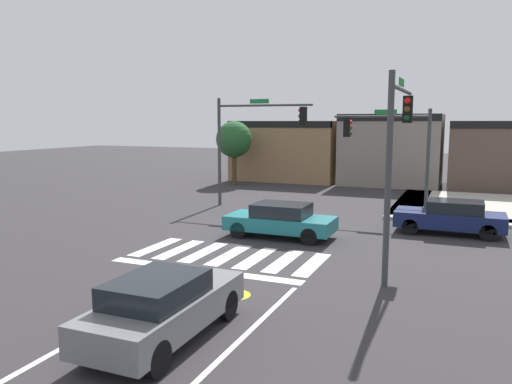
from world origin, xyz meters
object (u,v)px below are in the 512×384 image
object	(u,v)px
traffic_signal_northwest	(254,132)
car_gray	(163,306)
traffic_signal_northeast	(390,141)
traffic_signal_southeast	(398,137)
car_teal	(281,220)
car_navy	(451,217)
roadside_tree	(234,140)

from	to	relation	value
traffic_signal_northwest	car_gray	bearing A→B (deg)	-73.49
traffic_signal_northeast	traffic_signal_southeast	bearing A→B (deg)	99.20
car_teal	car_navy	distance (m)	7.23
roadside_tree	car_gray	bearing A→B (deg)	-68.01
traffic_signal_northwest	car_gray	distance (m)	17.59
traffic_signal_northeast	car_gray	size ratio (longest dim) A/B	1.21
car_gray	car_navy	distance (m)	14.62
car_gray	traffic_signal_northeast	bearing A→B (deg)	-7.60
traffic_signal_northeast	car_gray	distance (m)	17.58
car_gray	roadside_tree	world-z (taller)	roadside_tree
traffic_signal_northwest	car_teal	bearing A→B (deg)	-58.33
traffic_signal_southeast	roadside_tree	size ratio (longest dim) A/B	1.29
traffic_signal_northeast	traffic_signal_southeast	distance (m)	9.94
traffic_signal_southeast	traffic_signal_northwest	size ratio (longest dim) A/B	1.02
car_teal	car_navy	world-z (taller)	car_navy
traffic_signal_northeast	car_navy	bearing A→B (deg)	130.82
car_navy	car_gray	bearing A→B (deg)	-111.63
traffic_signal_southeast	traffic_signal_northwest	bearing A→B (deg)	43.79
traffic_signal_northwest	car_gray	world-z (taller)	traffic_signal_northwest
car_teal	car_navy	xyz separation A→B (m)	(6.43, 3.32, 0.02)
traffic_signal_northwest	traffic_signal_southeast	bearing A→B (deg)	-46.21
traffic_signal_southeast	car_navy	xyz separation A→B (m)	(1.51, 6.21, -3.50)
traffic_signal_northeast	roadside_tree	distance (m)	15.00
traffic_signal_northwest	car_navy	world-z (taller)	traffic_signal_northwest
traffic_signal_northeast	roadside_tree	xyz separation A→B (m)	(-12.55, 8.22, -0.37)
traffic_signal_northeast	roadside_tree	world-z (taller)	traffic_signal_northeast
car_gray	car_navy	world-z (taller)	car_gray
traffic_signal_southeast	traffic_signal_northeast	bearing A→B (deg)	9.20
traffic_signal_northwest	car_navy	xyz separation A→B (m)	(10.29, -2.95, -3.44)
car_navy	roadside_tree	size ratio (longest dim) A/B	0.93
traffic_signal_southeast	car_navy	bearing A→B (deg)	-13.68
car_teal	car_gray	distance (m)	10.33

